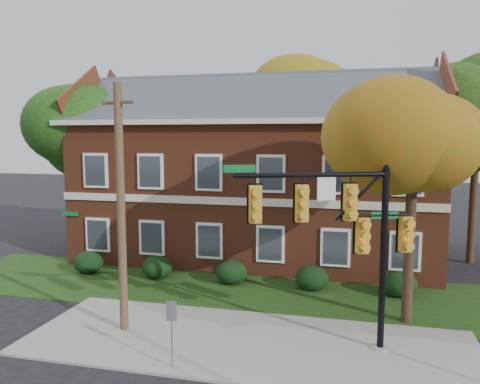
% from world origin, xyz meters
% --- Properties ---
extents(ground, '(120.00, 120.00, 0.00)m').
position_xyz_m(ground, '(0.00, 0.00, 0.00)').
color(ground, black).
rests_on(ground, ground).
extents(sidewalk, '(14.00, 5.00, 0.08)m').
position_xyz_m(sidewalk, '(0.00, 1.00, 0.04)').
color(sidewalk, gray).
rests_on(sidewalk, ground).
extents(grass_strip, '(30.00, 6.00, 0.04)m').
position_xyz_m(grass_strip, '(0.00, 6.00, 0.02)').
color(grass_strip, '#193811').
rests_on(grass_strip, ground).
extents(apartment_building, '(18.80, 8.80, 9.74)m').
position_xyz_m(apartment_building, '(-2.00, 11.95, 4.99)').
color(apartment_building, brown).
rests_on(apartment_building, ground).
extents(hedge_far_left, '(1.40, 1.26, 1.05)m').
position_xyz_m(hedge_far_left, '(-9.00, 6.70, 0.53)').
color(hedge_far_left, black).
rests_on(hedge_far_left, ground).
extents(hedge_left, '(1.40, 1.26, 1.05)m').
position_xyz_m(hedge_left, '(-5.50, 6.70, 0.53)').
color(hedge_left, black).
rests_on(hedge_left, ground).
extents(hedge_center, '(1.40, 1.26, 1.05)m').
position_xyz_m(hedge_center, '(-2.00, 6.70, 0.53)').
color(hedge_center, black).
rests_on(hedge_center, ground).
extents(hedge_right, '(1.40, 1.26, 1.05)m').
position_xyz_m(hedge_right, '(1.50, 6.70, 0.53)').
color(hedge_right, black).
rests_on(hedge_right, ground).
extents(hedge_far_right, '(1.40, 1.26, 1.05)m').
position_xyz_m(hedge_far_right, '(5.00, 6.70, 0.53)').
color(hedge_far_right, black).
rests_on(hedge_far_right, ground).
extents(tree_near_right, '(4.50, 4.25, 8.58)m').
position_xyz_m(tree_near_right, '(5.22, 3.87, 6.67)').
color(tree_near_right, black).
rests_on(tree_near_right, ground).
extents(tree_left_rear, '(5.40, 5.10, 8.88)m').
position_xyz_m(tree_left_rear, '(-11.73, 10.84, 6.68)').
color(tree_left_rear, black).
rests_on(tree_left_rear, ground).
extents(tree_far_rear, '(6.84, 6.46, 11.52)m').
position_xyz_m(tree_far_rear, '(-0.66, 19.79, 8.84)').
color(tree_far_rear, black).
rests_on(tree_far_rear, ground).
extents(traffic_signal, '(5.25, 2.20, 6.24)m').
position_xyz_m(traffic_signal, '(2.96, 1.09, 3.87)').
color(traffic_signal, gray).
rests_on(traffic_signal, ground).
extents(utility_pole, '(1.25, 0.39, 8.11)m').
position_xyz_m(utility_pole, '(-4.18, 1.01, 4.11)').
color(utility_pole, '#4E3724').
rests_on(utility_pole, ground).
extents(sign_post, '(0.28, 0.10, 1.96)m').
position_xyz_m(sign_post, '(-1.65, -1.07, 1.33)').
color(sign_post, slate).
rests_on(sign_post, ground).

